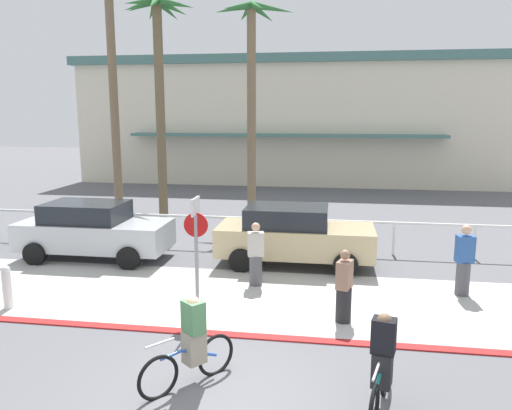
{
  "coord_description": "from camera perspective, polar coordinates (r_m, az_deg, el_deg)",
  "views": [
    {
      "loc": [
        1.66,
        -6.86,
        4.34
      ],
      "look_at": [
        -0.34,
        6.0,
        1.9
      ],
      "focal_mm": 35.36,
      "sensor_mm": 36.0,
      "label": 1
    }
  ],
  "objects": [
    {
      "name": "palm_tree_0",
      "position": [
        22.88,
        -16.17,
        17.86
      ],
      "size": [
        2.99,
        3.07,
        9.99
      ],
      "color": "#756047",
      "rests_on": "ground"
    },
    {
      "name": "ground_plane",
      "position": [
        17.49,
        3.14,
        -3.79
      ],
      "size": [
        80.0,
        80.0,
        0.0
      ],
      "primitive_type": "plane",
      "color": "#5B5B60"
    },
    {
      "name": "rail_fence",
      "position": [
        15.84,
        2.62,
        -2.17
      ],
      "size": [
        25.88,
        0.08,
        1.04
      ],
      "color": "white",
      "rests_on": "ground"
    },
    {
      "name": "car_tan_2",
      "position": [
        14.37,
        4.24,
        -3.4
      ],
      "size": [
        4.4,
        2.02,
        1.69
      ],
      "color": "tan",
      "rests_on": "ground"
    },
    {
      "name": "pedestrian_2",
      "position": [
        12.65,
        -0.03,
        -5.9
      ],
      "size": [
        0.45,
        0.38,
        1.63
      ],
      "color": "#4C4C51",
      "rests_on": "ground"
    },
    {
      "name": "cyclist_teal_1",
      "position": [
        7.91,
        14.05,
        -17.16
      ],
      "size": [
        0.48,
        1.78,
        1.5
      ],
      "color": "black",
      "rests_on": "ground"
    },
    {
      "name": "cyclist_blue_0",
      "position": [
        8.38,
        -7.3,
        -15.25
      ],
      "size": [
        1.21,
        1.44,
        1.5
      ],
      "color": "black",
      "rests_on": "ground"
    },
    {
      "name": "stop_sign_bike_lane",
      "position": [
        10.73,
        -6.79,
        -3.84
      ],
      "size": [
        0.52,
        0.56,
        2.56
      ],
      "color": "gray",
      "rests_on": "ground"
    },
    {
      "name": "palm_tree_1",
      "position": [
        20.44,
        -10.94,
        16.43
      ],
      "size": [
        2.93,
        3.18,
        8.59
      ],
      "color": "brown",
      "rests_on": "ground"
    },
    {
      "name": "pedestrian_0",
      "position": [
        12.92,
        22.46,
        -6.11
      ],
      "size": [
        0.43,
        0.35,
        1.73
      ],
      "color": "#4C4C51",
      "rests_on": "ground"
    },
    {
      "name": "building_backdrop",
      "position": [
        34.13,
        4.15,
        9.61
      ],
      "size": [
        25.78,
        11.71,
        7.51
      ],
      "color": "beige",
      "rests_on": "ground"
    },
    {
      "name": "bollard_0",
      "position": [
        12.55,
        -26.35,
        -8.27
      ],
      "size": [
        0.2,
        0.2,
        1.0
      ],
      "color": "white",
      "rests_on": "ground"
    },
    {
      "name": "curb_paint",
      "position": [
        10.17,
        -1.43,
        -14.55
      ],
      "size": [
        44.0,
        0.24,
        0.03
      ],
      "primitive_type": "cube",
      "color": "maroon",
      "rests_on": "ground"
    },
    {
      "name": "car_silver_1",
      "position": [
        15.71,
        -17.95,
        -2.69
      ],
      "size": [
        4.4,
        2.02,
        1.69
      ],
      "color": "#B2B7BC",
      "rests_on": "ground"
    },
    {
      "name": "pedestrian_1",
      "position": [
        10.67,
        9.93,
        -9.41
      ],
      "size": [
        0.4,
        0.46,
        1.57
      ],
      "color": "#232326",
      "rests_on": "ground"
    },
    {
      "name": "palm_tree_2",
      "position": [
        21.1,
        -0.5,
        15.34
      ],
      "size": [
        3.24,
        2.88,
        8.63
      ],
      "color": "#756047",
      "rests_on": "ground"
    },
    {
      "name": "sidewalk_strip",
      "position": [
        11.99,
        0.3,
        -10.56
      ],
      "size": [
        44.0,
        4.0,
        0.02
      ],
      "primitive_type": "cube",
      "color": "beige",
      "rests_on": "ground"
    }
  ]
}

